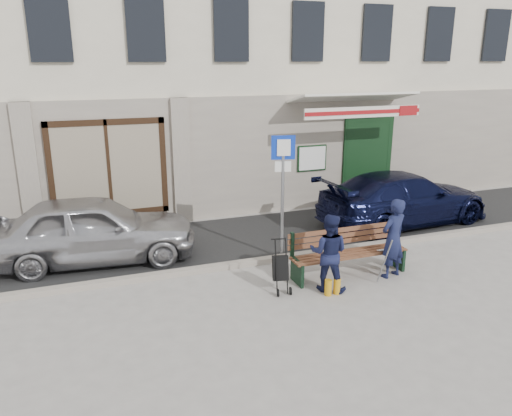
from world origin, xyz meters
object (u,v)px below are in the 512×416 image
bench (347,253)px  woman (329,253)px  parking_sign (283,178)px  man (393,238)px  car_navy (404,198)px  stroller (281,269)px  car_silver (93,229)px

bench → woman: 0.84m
parking_sign → man: bearing=-30.5°
woman → parking_sign: bearing=-48.2°
parking_sign → man: size_ratio=1.67×
car_navy → bench: bearing=123.3°
woman → car_navy: bearing=-107.5°
stroller → bench: bearing=20.9°
man → car_navy: bearing=-145.6°
car_silver → bench: 5.24m
car_silver → woman: (3.98, -2.88, 0.02)m
car_navy → woman: woman is taller
woman → stroller: bearing=20.1°
woman → car_silver: bearing=-1.0°
woman → stroller: (-0.85, 0.23, -0.29)m
woman → bench: bearing=-110.7°
parking_sign → stroller: size_ratio=2.67×
bench → woman: size_ratio=1.64×
bench → stroller: 1.52m
car_navy → woman: size_ratio=3.19×
parking_sign → woman: size_ratio=1.81×
woman → stroller: size_ratio=1.48×
man → stroller: 2.33m
man → woman: bearing=-12.4°
car_navy → stroller: bearing=115.0°
man → parking_sign: bearing=-60.4°
bench → man: 0.93m
car_silver → car_navy: size_ratio=0.90×
car_silver → woman: bearing=-120.5°
man → woman: size_ratio=1.08×
bench → woman: bearing=-145.7°
car_silver → stroller: 4.11m
bench → parking_sign: bearing=124.3°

